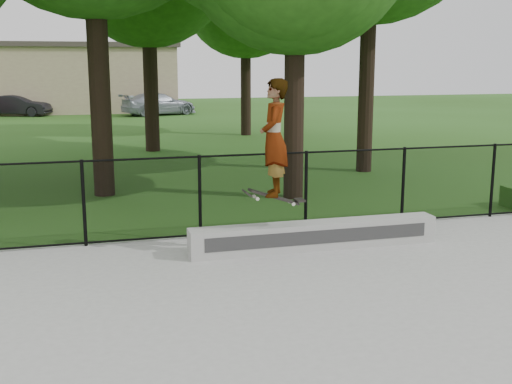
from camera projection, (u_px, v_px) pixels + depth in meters
grind_ledge at (315, 235)px, 10.82m from camera, size 4.31×0.40×0.46m
car_b at (18, 106)px, 37.56m from camera, size 3.61×2.34×1.22m
car_c at (159, 104)px, 38.28m from camera, size 4.51×3.06×1.31m
skater_airborne at (274, 140)px, 10.10m from camera, size 0.81×0.78×2.06m
chainlink_fence at (200, 197)px, 11.40m from camera, size 16.06×0.06×1.50m
distant_building at (77, 77)px, 40.93m from camera, size 12.40×6.40×4.30m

